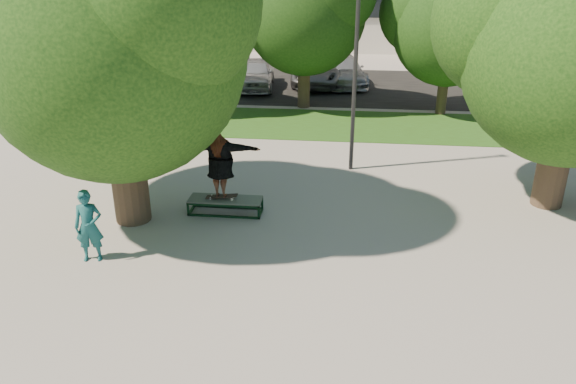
# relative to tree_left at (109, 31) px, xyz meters

# --- Properties ---
(ground) EXTENTS (120.00, 120.00, 0.00)m
(ground) POSITION_rel_tree_left_xyz_m (4.29, -1.09, -4.42)
(ground) COLOR gray
(ground) RESTS_ON ground
(grass_strip) EXTENTS (30.00, 4.00, 0.02)m
(grass_strip) POSITION_rel_tree_left_xyz_m (5.29, 8.41, -4.41)
(grass_strip) COLOR #274814
(grass_strip) RESTS_ON ground
(asphalt_strip) EXTENTS (40.00, 8.00, 0.01)m
(asphalt_strip) POSITION_rel_tree_left_xyz_m (4.29, 14.91, -4.42)
(asphalt_strip) COLOR black
(asphalt_strip) RESTS_ON ground
(tree_left) EXTENTS (6.96, 5.95, 7.12)m
(tree_left) POSITION_rel_tree_left_xyz_m (0.00, 0.00, 0.00)
(tree_left) COLOR #38281E
(tree_left) RESTS_ON ground
(tree_right) EXTENTS (6.24, 5.33, 6.51)m
(tree_right) POSITION_rel_tree_left_xyz_m (10.21, 1.99, -0.33)
(tree_right) COLOR #38281E
(tree_right) RESTS_ON ground
(bg_tree_left) EXTENTS (5.28, 4.51, 5.77)m
(bg_tree_left) POSITION_rel_tree_left_xyz_m (-2.28, 9.98, -0.69)
(bg_tree_left) COLOR #38281E
(bg_tree_left) RESTS_ON ground
(bg_tree_mid) EXTENTS (5.76, 4.92, 6.24)m
(bg_tree_mid) POSITION_rel_tree_left_xyz_m (3.22, 10.98, -0.41)
(bg_tree_mid) COLOR #38281E
(bg_tree_mid) RESTS_ON ground
(bg_tree_right) EXTENTS (5.04, 4.31, 5.43)m
(bg_tree_right) POSITION_rel_tree_left_xyz_m (8.73, 10.47, -0.93)
(bg_tree_right) COLOR #38281E
(bg_tree_right) RESTS_ON ground
(lamppost) EXTENTS (0.25, 0.15, 6.11)m
(lamppost) POSITION_rel_tree_left_xyz_m (5.29, 3.91, -1.27)
(lamppost) COLOR #2D2D30
(lamppost) RESTS_ON ground
(grind_box) EXTENTS (1.80, 0.60, 0.38)m
(grind_box) POSITION_rel_tree_left_xyz_m (2.23, 0.52, -4.23)
(grind_box) COLOR black
(grind_box) RESTS_ON ground
(skater_rig) EXTENTS (2.07, 0.69, 1.73)m
(skater_rig) POSITION_rel_tree_left_xyz_m (2.14, 0.52, -3.14)
(skater_rig) COLOR white
(skater_rig) RESTS_ON grind_box
(bystander) EXTENTS (0.64, 0.49, 1.57)m
(bystander) POSITION_rel_tree_left_xyz_m (-0.07, -2.03, -3.64)
(bystander) COLOR #165155
(bystander) RESTS_ON ground
(car_silver_a) EXTENTS (1.98, 4.13, 1.36)m
(car_silver_a) POSITION_rel_tree_left_xyz_m (0.79, 14.04, -3.74)
(car_silver_a) COLOR #B5B5BA
(car_silver_a) RESTS_ON asphalt_strip
(car_dark) EXTENTS (2.20, 4.46, 1.41)m
(car_dark) POSITION_rel_tree_left_xyz_m (-0.48, 15.41, -3.72)
(car_dark) COLOR black
(car_dark) RESTS_ON asphalt_strip
(car_grey) EXTENTS (2.79, 5.06, 1.34)m
(car_grey) POSITION_rel_tree_left_xyz_m (3.76, 15.26, -3.75)
(car_grey) COLOR slate
(car_grey) RESTS_ON asphalt_strip
(car_silver_b) EXTENTS (2.75, 4.85, 1.32)m
(car_silver_b) POSITION_rel_tree_left_xyz_m (4.79, 15.41, -3.76)
(car_silver_b) COLOR #A6A5AA
(car_silver_b) RESTS_ON asphalt_strip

